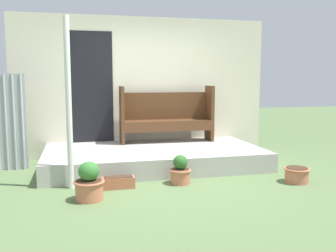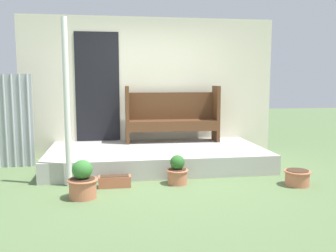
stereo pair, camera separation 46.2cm
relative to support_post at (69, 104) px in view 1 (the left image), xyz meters
The scene contains 9 objects.
ground_plane 1.73m from the support_post, ahead, with size 24.00×24.00×0.00m, color #5B7547.
porch_slab 1.93m from the support_post, 36.54° to the left, with size 3.58×1.83×0.30m.
house_wall 2.34m from the support_post, 56.16° to the left, with size 4.78×0.08×2.60m.
support_post is the anchor object (origin of this frame).
bench 2.39m from the support_post, 43.79° to the left, with size 1.72×0.43×1.03m.
flower_pot_left 1.11m from the support_post, 68.72° to the right, with size 0.38×0.38×0.48m.
flower_pot_middle 1.77m from the support_post, ahead, with size 0.31×0.31×0.41m.
flower_pot_right 3.31m from the support_post, ahead, with size 0.37×0.37×0.22m.
planter_box_rect 1.23m from the support_post, 13.73° to the right, with size 0.43×0.17×0.16m.
Camera 1 is at (-1.18, -5.14, 1.47)m, focal length 40.00 mm.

